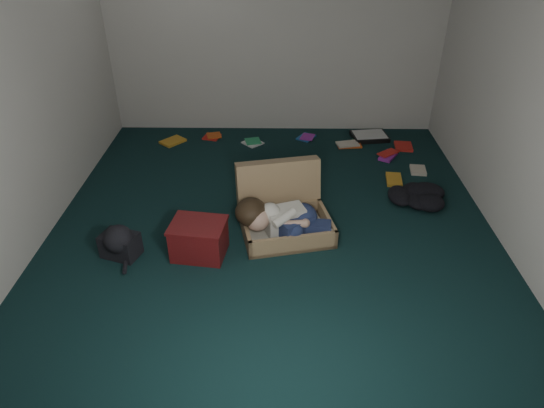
{
  "coord_description": "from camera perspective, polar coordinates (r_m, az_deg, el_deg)",
  "views": [
    {
      "loc": [
        0.05,
        -3.62,
        2.55
      ],
      "look_at": [
        0.0,
        -0.15,
        0.35
      ],
      "focal_mm": 32.0,
      "sensor_mm": 36.0,
      "label": 1
    }
  ],
  "objects": [
    {
      "name": "book_scatter",
      "position": [
        5.85,
        6.03,
        6.49
      ],
      "size": [
        3.05,
        1.34,
        0.02
      ],
      "color": "gold",
      "rests_on": "floor"
    },
    {
      "name": "wall_back",
      "position": [
        6.0,
        0.34,
        20.37
      ],
      "size": [
        4.5,
        0.0,
        4.5
      ],
      "primitive_type": "plane",
      "rotation": [
        1.57,
        0.0,
        0.0
      ],
      "color": "silver",
      "rests_on": "ground"
    },
    {
      "name": "wall_right",
      "position": [
        4.3,
        28.41,
        11.65
      ],
      "size": [
        0.0,
        4.5,
        4.5
      ],
      "primitive_type": "plane",
      "rotation": [
        1.57,
        0.0,
        -1.57
      ],
      "color": "silver",
      "rests_on": "ground"
    },
    {
      "name": "clothing_pile",
      "position": [
        4.92,
        16.64,
        0.72
      ],
      "size": [
        0.57,
        0.52,
        0.15
      ],
      "primitive_type": null,
      "rotation": [
        0.0,
        0.0,
        -0.31
      ],
      "color": "black",
      "rests_on": "floor"
    },
    {
      "name": "person",
      "position": [
        4.16,
        1.18,
        -1.75
      ],
      "size": [
        0.85,
        0.42,
        0.35
      ],
      "rotation": [
        0.0,
        0.0,
        0.21
      ],
      "color": "silver",
      "rests_on": "suitcase"
    },
    {
      "name": "wall_left",
      "position": [
        4.34,
        -28.06,
        11.93
      ],
      "size": [
        0.0,
        4.5,
        4.5
      ],
      "primitive_type": "plane",
      "rotation": [
        1.57,
        0.0,
        1.57
      ],
      "color": "silver",
      "rests_on": "ground"
    },
    {
      "name": "paper_tray",
      "position": [
        6.22,
        11.4,
        7.82
      ],
      "size": [
        0.47,
        0.38,
        0.06
      ],
      "rotation": [
        0.0,
        0.0,
        0.13
      ],
      "color": "black",
      "rests_on": "floor"
    },
    {
      "name": "backpack",
      "position": [
        4.23,
        -17.43,
        -4.53
      ],
      "size": [
        0.45,
        0.4,
        0.22
      ],
      "primitive_type": null,
      "rotation": [
        0.0,
        0.0,
        -0.33
      ],
      "color": "black",
      "rests_on": "floor"
    },
    {
      "name": "wall_front",
      "position": [
        1.85,
        -0.92,
        -10.03
      ],
      "size": [
        4.5,
        0.0,
        4.5
      ],
      "primitive_type": "plane",
      "rotation": [
        -1.57,
        0.0,
        0.0
      ],
      "color": "silver",
      "rests_on": "ground"
    },
    {
      "name": "floor",
      "position": [
        4.43,
        0.03,
        -2.79
      ],
      "size": [
        4.5,
        4.5,
        0.0
      ],
      "primitive_type": "plane",
      "color": "black",
      "rests_on": "ground"
    },
    {
      "name": "maroon_bin",
      "position": [
        4.07,
        -8.59,
        -4.09
      ],
      "size": [
        0.49,
        0.41,
        0.31
      ],
      "rotation": [
        0.0,
        0.0,
        -0.14
      ],
      "color": "#5B1214",
      "rests_on": "floor"
    },
    {
      "name": "suitcase",
      "position": [
        4.35,
        1.31,
        -0.76
      ],
      "size": [
        0.91,
        0.89,
        0.56
      ],
      "rotation": [
        0.0,
        0.0,
        0.21
      ],
      "color": "tan",
      "rests_on": "floor"
    }
  ]
}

